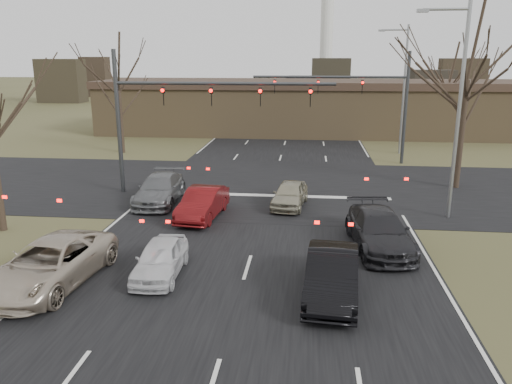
% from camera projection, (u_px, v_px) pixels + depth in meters
% --- Properties ---
extents(ground, '(360.00, 360.00, 0.00)m').
position_uv_depth(ground, '(236.00, 306.00, 15.64)').
color(ground, '#434324').
rests_on(ground, ground).
extents(road_main, '(14.00, 300.00, 0.02)m').
position_uv_depth(road_main, '(295.00, 111.00, 73.24)').
color(road_main, black).
rests_on(road_main, ground).
extents(road_cross, '(200.00, 14.00, 0.02)m').
position_uv_depth(road_cross, '(272.00, 187.00, 30.04)').
color(road_cross, black).
rests_on(road_cross, ground).
extents(building, '(42.40, 10.40, 5.30)m').
position_uv_depth(building, '(308.00, 107.00, 51.23)').
color(building, olive).
rests_on(building, ground).
extents(mast_arm_near, '(12.12, 0.24, 8.00)m').
position_uv_depth(mast_arm_near, '(175.00, 104.00, 27.33)').
color(mast_arm_near, '#383A3D').
rests_on(mast_arm_near, ground).
extents(mast_arm_far, '(11.12, 0.24, 8.00)m').
position_uv_depth(mast_arm_far, '(366.00, 94.00, 35.79)').
color(mast_arm_far, '#383A3D').
rests_on(mast_arm_far, ground).
extents(streetlight_right_near, '(2.34, 0.25, 10.00)m').
position_uv_depth(streetlight_right_near, '(456.00, 102.00, 22.89)').
color(streetlight_right_near, gray).
rests_on(streetlight_right_near, ground).
extents(streetlight_right_far, '(2.34, 0.25, 10.00)m').
position_uv_depth(streetlight_right_far, '(402.00, 83.00, 39.16)').
color(streetlight_right_far, gray).
rests_on(streetlight_right_far, ground).
extents(tree_right_near, '(6.90, 6.90, 11.50)m').
position_uv_depth(tree_right_near, '(473.00, 32.00, 27.56)').
color(tree_right_near, black).
rests_on(tree_right_near, ground).
extents(tree_left_far, '(5.70, 5.70, 9.50)m').
position_uv_depth(tree_left_far, '(117.00, 60.00, 39.05)').
color(tree_left_far, black).
rests_on(tree_left_far, ground).
extents(tree_right_far, '(5.40, 5.40, 9.00)m').
position_uv_depth(tree_right_far, '(451.00, 64.00, 45.90)').
color(tree_right_far, black).
rests_on(tree_right_far, ground).
extents(car_silver_suv, '(3.12, 5.78, 1.54)m').
position_uv_depth(car_silver_suv, '(50.00, 264.00, 16.95)').
color(car_silver_suv, '#BBAC97').
rests_on(car_silver_suv, ground).
extents(car_white_sedan, '(1.63, 3.80, 1.28)m').
position_uv_depth(car_white_sedan, '(160.00, 259.00, 17.71)').
color(car_white_sedan, silver).
rests_on(car_white_sedan, ground).
extents(car_black_hatch, '(1.94, 4.74, 1.53)m').
position_uv_depth(car_black_hatch, '(332.00, 274.00, 16.12)').
color(car_black_hatch, black).
rests_on(car_black_hatch, ground).
extents(car_charcoal_sedan, '(2.67, 5.45, 1.52)m').
position_uv_depth(car_charcoal_sedan, '(379.00, 230.00, 20.22)').
color(car_charcoal_sedan, black).
rests_on(car_charcoal_sedan, ground).
extents(car_grey_ahead, '(2.29, 5.19, 1.48)m').
position_uv_depth(car_grey_ahead, '(160.00, 189.00, 26.66)').
color(car_grey_ahead, slate).
rests_on(car_grey_ahead, ground).
extents(car_red_ahead, '(1.98, 4.54, 1.45)m').
position_uv_depth(car_red_ahead, '(203.00, 203.00, 24.13)').
color(car_red_ahead, '#5E0D0F').
rests_on(car_red_ahead, ground).
extents(car_silver_ahead, '(2.05, 4.06, 1.32)m').
position_uv_depth(car_silver_ahead, '(290.00, 194.00, 25.97)').
color(car_silver_ahead, '#A19C83').
rests_on(car_silver_ahead, ground).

